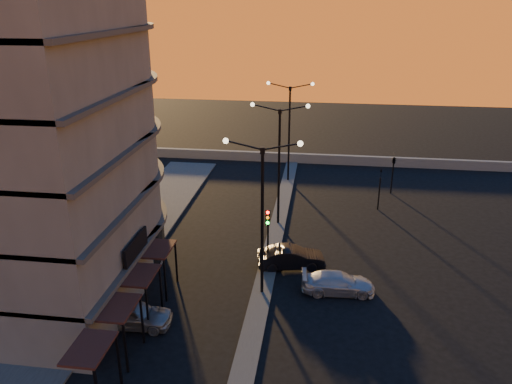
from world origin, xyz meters
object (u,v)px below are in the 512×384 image
(car_hatchback, at_px, (132,314))
(car_sedan, at_px, (291,258))
(car_wagon, at_px, (338,283))
(streetlamp_mid, at_px, (279,155))
(traffic_light_main, at_px, (268,229))

(car_hatchback, relative_size, car_sedan, 0.99)
(car_wagon, bearing_deg, streetlamp_mid, 21.60)
(streetlamp_mid, height_order, car_hatchback, streetlamp_mid)
(car_hatchback, relative_size, car_wagon, 0.99)
(streetlamp_mid, distance_m, traffic_light_main, 7.62)
(car_hatchback, bearing_deg, streetlamp_mid, -26.46)
(car_sedan, distance_m, car_wagon, 3.97)
(traffic_light_main, height_order, car_wagon, traffic_light_main)
(streetlamp_mid, height_order, car_sedan, streetlamp_mid)
(traffic_light_main, relative_size, car_hatchback, 0.99)
(car_hatchback, distance_m, car_wagon, 12.02)
(traffic_light_main, xyz_separation_m, car_hatchback, (-6.50, -6.96, -2.15))
(car_sedan, bearing_deg, traffic_light_main, 95.73)
(car_hatchback, bearing_deg, car_sedan, -48.83)
(streetlamp_mid, height_order, car_wagon, streetlamp_mid)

